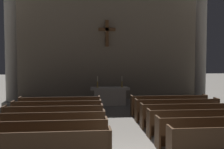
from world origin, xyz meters
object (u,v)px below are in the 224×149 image
object	(u,v)px
pew_left_row_5	(57,112)
column_right_third	(201,43)
pew_right_row_3	(200,122)
pew_right_row_6	(169,105)
altar	(110,96)
candlestick_right	(122,84)
pew_right_row_4	(187,115)
pew_left_row_4	(54,118)
pew_right_row_2	(216,131)
column_left_third	(11,42)
pew_left_row_6	(60,107)
pew_right_row_5	(177,110)
pew_left_row_3	(49,126)
pew_left_row_2	(44,136)
candlestick_left	(97,84)

from	to	relation	value
pew_left_row_5	column_right_third	bearing A→B (deg)	29.92
pew_right_row_3	pew_right_row_6	size ratio (longest dim) A/B	1.00
column_right_third	altar	distance (m)	6.36
pew_right_row_3	pew_right_row_6	bearing A→B (deg)	90.00
candlestick_right	pew_right_row_4	bearing A→B (deg)	-71.17
pew_left_row_4	column_right_third	distance (m)	10.39
pew_right_row_3	pew_left_row_4	bearing A→B (deg)	167.32
pew_left_row_4	pew_right_row_2	bearing A→B (deg)	-24.22
column_left_third	pew_right_row_6	bearing A→B (deg)	-23.55
pew_right_row_4	column_left_third	size ratio (longest dim) A/B	0.49
pew_right_row_2	pew_right_row_4	distance (m)	2.25
column_left_third	altar	bearing A→B (deg)	-4.94
pew_left_row_6	candlestick_right	bearing A→B (deg)	43.46
pew_left_row_6	pew_left_row_5	bearing A→B (deg)	-90.00
pew_left_row_6	pew_right_row_5	world-z (taller)	same
pew_left_row_3	pew_right_row_6	bearing A→B (deg)	34.01
pew_left_row_6	pew_right_row_3	distance (m)	6.04
pew_left_row_4	pew_right_row_6	bearing A→B (deg)	24.22
pew_left_row_2	pew_right_row_4	size ratio (longest dim) A/B	1.00
pew_right_row_2	pew_right_row_6	bearing A→B (deg)	90.00
pew_left_row_5	candlestick_left	bearing A→B (deg)	66.57
pew_right_row_6	altar	distance (m)	3.94
pew_left_row_3	column_right_third	size ratio (longest dim) A/B	0.49
pew_left_row_2	candlestick_left	distance (m)	7.79
column_left_third	column_right_third	bearing A→B (deg)	0.00
pew_left_row_2	altar	world-z (taller)	altar
pew_right_row_3	pew_left_row_2	bearing A→B (deg)	-167.32
pew_right_row_3	candlestick_left	world-z (taller)	candlestick_left
pew_right_row_3	column_right_third	distance (m)	8.15
pew_right_row_6	column_right_third	size ratio (longest dim) A/B	0.49
pew_left_row_3	pew_left_row_2	bearing A→B (deg)	-90.00
candlestick_left	pew_left_row_5	bearing A→B (deg)	-113.43
pew_left_row_4	pew_right_row_2	xyz separation A→B (m)	(5.01, -2.25, 0.00)
pew_left_row_2	candlestick_right	distance (m)	8.23
pew_left_row_6	pew_right_row_6	world-z (taller)	same
pew_right_row_4	candlestick_right	xyz separation A→B (m)	(-1.80, 5.29, 0.73)
candlestick_left	candlestick_right	size ratio (longest dim) A/B	1.00
pew_left_row_3	pew_right_row_3	bearing A→B (deg)	0.00
column_right_third	altar	bearing A→B (deg)	-175.06
pew_left_row_4	candlestick_left	world-z (taller)	candlestick_left
pew_right_row_5	pew_left_row_5	bearing A→B (deg)	180.00
pew_right_row_3	column_left_third	bearing A→B (deg)	139.48
pew_right_row_4	pew_right_row_3	bearing A→B (deg)	-90.00
pew_right_row_2	pew_right_row_3	world-z (taller)	same
column_right_third	pew_right_row_5	bearing A→B (deg)	-123.41
altar	candlestick_right	xyz separation A→B (m)	(0.70, 0.00, 0.68)
pew_left_row_6	column_left_third	bearing A→B (deg)	131.05
pew_right_row_2	pew_left_row_4	bearing A→B (deg)	155.78
pew_left_row_3	pew_right_row_5	distance (m)	5.49
candlestick_right	column_left_third	bearing A→B (deg)	175.61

